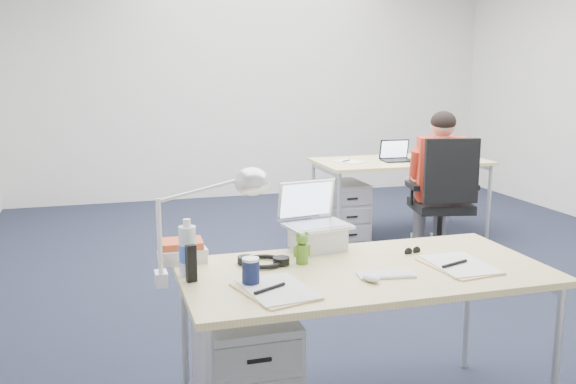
% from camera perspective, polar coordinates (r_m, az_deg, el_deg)
% --- Properties ---
extents(floor, '(7.00, 7.00, 0.00)m').
position_cam_1_polar(floor, '(4.93, 7.24, -7.92)').
color(floor, black).
rests_on(floor, ground).
extents(room, '(6.02, 7.02, 2.80)m').
position_cam_1_polar(room, '(4.66, 7.76, 12.41)').
color(room, beige).
rests_on(room, ground).
extents(desk_near, '(1.60, 0.80, 0.73)m').
position_cam_1_polar(desk_near, '(2.86, 6.81, -7.69)').
color(desk_near, '#CEBA76').
rests_on(desk_near, ground).
extents(desk_far, '(1.60, 0.80, 0.73)m').
position_cam_1_polar(desk_far, '(6.15, 9.97, 2.39)').
color(desk_far, '#CEBA76').
rests_on(desk_far, ground).
extents(office_chair, '(0.79, 0.79, 1.05)m').
position_cam_1_polar(office_chair, '(5.44, 13.44, -3.05)').
color(office_chair, black).
rests_on(office_chair, ground).
extents(seated_person, '(0.52, 0.73, 1.24)m').
position_cam_1_polar(seated_person, '(5.53, 13.10, 0.67)').
color(seated_person, red).
rests_on(seated_person, ground).
extents(drawer_pedestal_near, '(0.40, 0.50, 0.55)m').
position_cam_1_polar(drawer_pedestal_near, '(2.95, -3.82, -15.64)').
color(drawer_pedestal_near, '#A6A8AC').
rests_on(drawer_pedestal_near, ground).
extents(drawer_pedestal_far, '(0.40, 0.50, 0.55)m').
position_cam_1_polar(drawer_pedestal_far, '(5.97, 4.77, -1.74)').
color(drawer_pedestal_far, '#A6A8AC').
rests_on(drawer_pedestal_far, ground).
extents(silver_laptop, '(0.33, 0.28, 0.32)m').
position_cam_1_polar(silver_laptop, '(3.08, 2.66, -2.26)').
color(silver_laptop, silver).
rests_on(silver_laptop, desk_near).
extents(wireless_keyboard, '(0.25, 0.13, 0.01)m').
position_cam_1_polar(wireless_keyboard, '(2.76, 8.68, -7.25)').
color(wireless_keyboard, white).
rests_on(wireless_keyboard, desk_near).
extents(computer_mouse, '(0.08, 0.10, 0.03)m').
position_cam_1_polar(computer_mouse, '(2.68, 7.43, -7.60)').
color(computer_mouse, white).
rests_on(computer_mouse, desk_near).
extents(headphones, '(0.28, 0.25, 0.04)m').
position_cam_1_polar(headphones, '(2.88, -2.20, -6.09)').
color(headphones, black).
rests_on(headphones, desk_near).
extents(can_koozie, '(0.07, 0.07, 0.12)m').
position_cam_1_polar(can_koozie, '(2.60, -3.33, -7.09)').
color(can_koozie, '#161E45').
rests_on(can_koozie, desk_near).
extents(water_bottle, '(0.08, 0.08, 0.24)m').
position_cam_1_polar(water_bottle, '(2.75, -8.91, -4.85)').
color(water_bottle, silver).
rests_on(water_bottle, desk_near).
extents(bear_figurine, '(0.09, 0.08, 0.15)m').
position_cam_1_polar(bear_figurine, '(2.88, 1.26, -4.95)').
color(bear_figurine, '#3D751F').
rests_on(bear_figurine, desk_near).
extents(book_stack, '(0.24, 0.19, 0.09)m').
position_cam_1_polar(book_stack, '(2.96, -9.41, -5.16)').
color(book_stack, silver).
rests_on(book_stack, desk_near).
extents(cordless_phone, '(0.05, 0.04, 0.16)m').
position_cam_1_polar(cordless_phone, '(2.67, -8.60, -6.30)').
color(cordless_phone, black).
rests_on(cordless_phone, desk_near).
extents(papers_left, '(0.30, 0.38, 0.01)m').
position_cam_1_polar(papers_left, '(2.54, -1.14, -8.78)').
color(papers_left, '#E7C486').
rests_on(papers_left, desk_near).
extents(papers_right, '(0.25, 0.34, 0.01)m').
position_cam_1_polar(papers_right, '(2.94, 14.96, -6.36)').
color(papers_right, '#E7C486').
rests_on(papers_right, desk_near).
extents(sunglasses, '(0.10, 0.06, 0.02)m').
position_cam_1_polar(sunglasses, '(3.10, 11.01, -5.19)').
color(sunglasses, black).
rests_on(sunglasses, desk_near).
extents(desk_lamp, '(0.45, 0.32, 0.49)m').
position_cam_1_polar(desk_lamp, '(2.61, -8.19, -2.89)').
color(desk_lamp, silver).
rests_on(desk_lamp, desk_near).
extents(dark_laptop, '(0.30, 0.29, 0.21)m').
position_cam_1_polar(dark_laptop, '(6.05, 9.75, 3.68)').
color(dark_laptop, black).
rests_on(dark_laptop, desk_far).
extents(far_cup, '(0.09, 0.09, 0.11)m').
position_cam_1_polar(far_cup, '(6.47, 14.83, 3.52)').
color(far_cup, white).
rests_on(far_cup, desk_far).
extents(far_papers, '(0.28, 0.32, 0.01)m').
position_cam_1_polar(far_papers, '(5.95, 5.37, 2.70)').
color(far_papers, white).
rests_on(far_papers, desk_far).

